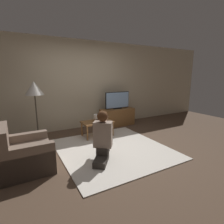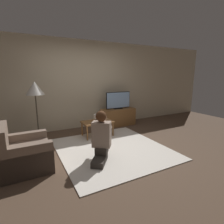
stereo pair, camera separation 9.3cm
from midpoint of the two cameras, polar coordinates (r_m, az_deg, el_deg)
The scene contains 11 objects.
ground_plane at distance 3.94m, azimuth 0.68°, elevation -11.96°, with size 10.00×10.00×0.00m, color brown.
wall_back at distance 5.38m, azimuth -9.32°, elevation 8.68°, with size 10.00×0.06×2.60m.
rug at distance 3.93m, azimuth 0.68°, elevation -11.85°, with size 2.23×2.38×0.02m.
tv_stand at distance 5.61m, azimuth 2.49°, elevation -1.68°, with size 1.09×0.39×0.54m.
tv at distance 5.51m, azimuth 2.52°, elevation 3.83°, with size 0.84×0.08×0.54m.
coffee_table at distance 4.60m, azimuth -4.23°, elevation -3.59°, with size 0.79×0.48×0.41m.
floor_lamp at distance 4.46m, azimuth -23.33°, elevation 6.38°, with size 0.42×0.42×1.46m.
armchair at distance 3.40m, azimuth -26.25°, elevation -12.28°, with size 0.81×0.81×0.82m.
person_kneeling at distance 3.30m, azimuth -2.69°, elevation -7.76°, with size 0.69×0.79×0.95m.
table_lamp at distance 4.62m, azimuth -4.28°, elevation -1.61°, with size 0.18×0.18×0.17m.
remote at distance 4.56m, azimuth -2.30°, elevation -2.99°, with size 0.04×0.15×0.02m.
Camera 2 is at (-1.69, -3.18, 1.60)m, focal length 28.00 mm.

